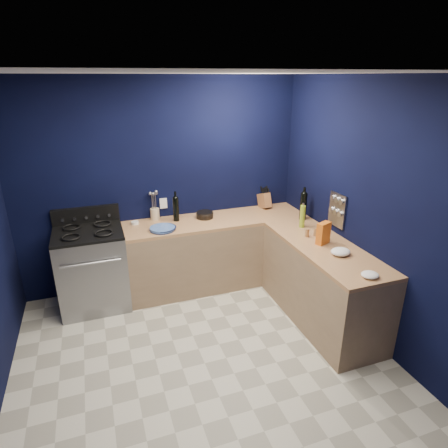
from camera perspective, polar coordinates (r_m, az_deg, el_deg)
name	(u,v)px	position (r m, az deg, el deg)	size (l,w,h in m)	color
floor	(205,364)	(3.91, -2.89, -20.21)	(3.50, 3.50, 0.02)	beige
ceiling	(198,71)	(2.93, -3.91, 21.85)	(3.50, 3.50, 0.02)	silver
wall_back	(162,186)	(4.82, -9.26, 5.64)	(3.50, 0.02, 2.60)	black
wall_right	(374,216)	(4.02, 21.55, 1.18)	(0.02, 3.50, 2.60)	black
wall_front	(317,394)	(1.84, 13.75, -23.50)	(3.50, 0.02, 2.60)	black
cab_back	(216,253)	(4.97, -1.13, -4.34)	(2.30, 0.63, 0.86)	#8C7054
top_back	(216,221)	(4.79, -1.17, 0.52)	(2.30, 0.63, 0.04)	brown
cab_right	(321,285)	(4.39, 14.33, -8.77)	(0.63, 1.67, 0.86)	#8C7054
top_right	(325,248)	(4.18, 14.88, -3.42)	(0.63, 1.67, 0.04)	brown
gas_range	(93,270)	(4.74, -19.03, -6.52)	(0.76, 0.66, 0.92)	gray
oven_door	(94,284)	(4.46, -18.90, -8.45)	(0.59, 0.02, 0.42)	black
cooktop	(88,233)	(4.55, -19.74, -1.21)	(0.76, 0.66, 0.03)	black
backguard	(86,215)	(4.79, -19.96, 1.25)	(0.76, 0.06, 0.20)	black
spice_panel	(337,210)	(4.44, 16.59, 2.03)	(0.02, 0.28, 0.38)	gray
wall_outlet	(163,203)	(4.86, -9.06, 3.08)	(0.09, 0.02, 0.13)	white
plate_stack	(162,229)	(4.49, -9.19, -0.69)	(0.29, 0.29, 0.04)	#2F51A3
ramekin	(135,223)	(4.73, -13.18, 0.17)	(0.09, 0.09, 0.03)	white
utensil_crock	(155,214)	(4.83, -10.30, 1.51)	(0.11, 0.11, 0.14)	beige
wine_bottle_back	(176,209)	(4.71, -7.20, 2.18)	(0.07, 0.07, 0.30)	black
lemon_basket	(205,215)	(4.81, -2.88, 1.36)	(0.21, 0.21, 0.08)	black
knife_block	(264,201)	(5.20, 6.05, 3.52)	(0.11, 0.18, 0.20)	brown
wine_bottle_right	(303,207)	(4.82, 11.78, 2.57)	(0.08, 0.08, 0.33)	black
oil_bottle	(302,216)	(4.58, 11.67, 1.13)	(0.06, 0.06, 0.27)	olive
spice_jar_near	(307,233)	(4.34, 12.33, -1.29)	(0.04, 0.04, 0.09)	olive
spice_jar_far	(316,232)	(4.39, 13.59, -1.14)	(0.05, 0.05, 0.09)	olive
crouton_bag	(323,233)	(4.18, 14.65, -1.34)	(0.16, 0.08, 0.24)	#B11209
towel_front	(341,252)	(4.00, 17.05, -3.99)	(0.20, 0.17, 0.07)	white
towel_end	(370,275)	(3.66, 21.01, -7.11)	(0.16, 0.14, 0.05)	white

